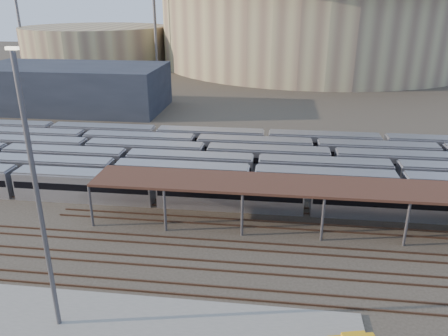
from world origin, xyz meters
TOP-DOWN VIEW (x-y plane):
  - ground at (0.00, 0.00)m, footprint 420.00×420.00m
  - apron at (-5.00, -15.00)m, footprint 50.00×9.00m
  - subway_trains at (-1.38, 18.50)m, footprint 131.06×23.90m
  - inspection_shed at (22.00, 4.00)m, footprint 60.30×6.00m
  - empty_tracks at (0.00, -5.00)m, footprint 170.00×9.62m
  - stadium at (25.00, 140.00)m, footprint 124.00×124.00m
  - secondary_arena at (-60.00, 130.00)m, footprint 56.00×56.00m
  - service_building at (-35.00, 55.00)m, footprint 42.00×20.00m
  - floodlight_0 at (-30.00, 110.00)m, footprint 4.00×1.00m
  - floodlight_1 at (-85.00, 120.00)m, footprint 4.00×1.00m
  - floodlight_3 at (-10.00, 160.00)m, footprint 4.00×1.00m
  - yard_light_pole at (-4.12, -14.65)m, footprint 0.81×0.36m

SIDE VIEW (x-z plane):
  - ground at x=0.00m, z-range 0.00..0.00m
  - empty_tracks at x=0.00m, z-range 0.00..0.18m
  - apron at x=-5.00m, z-range 0.00..0.20m
  - subway_trains at x=-1.38m, z-range 0.00..3.60m
  - inspection_shed at x=22.00m, z-range 2.33..7.63m
  - service_building at x=-35.00m, z-range 0.00..10.00m
  - secondary_arena at x=-60.00m, z-range 0.00..14.00m
  - yard_light_pole at x=-4.12m, z-range 0.28..21.70m
  - stadium at x=25.00m, z-range 0.22..32.72m
  - floodlight_0 at x=-30.00m, z-range 1.45..39.85m
  - floodlight_1 at x=-85.00m, z-range 1.45..39.85m
  - floodlight_3 at x=-10.00m, z-range 1.45..39.85m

